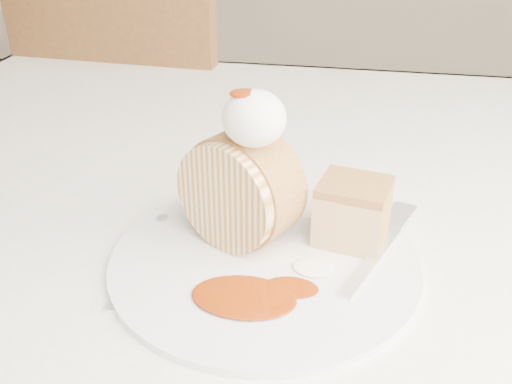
# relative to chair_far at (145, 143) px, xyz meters

# --- Properties ---
(table) EXTENTS (1.40, 0.90, 0.75)m
(table) POSITION_rel_chair_far_xyz_m (0.47, -0.52, 0.14)
(table) COLOR silver
(table) RESTS_ON ground
(chair_far) EXTENTS (0.45, 0.45, 0.91)m
(chair_far) POSITION_rel_chair_far_xyz_m (0.00, 0.00, 0.00)
(chair_far) COLOR brown
(chair_far) RESTS_ON ground
(plate) EXTENTS (0.34, 0.34, 0.01)m
(plate) POSITION_rel_chair_far_xyz_m (0.41, -0.73, 0.23)
(plate) COLOR white
(plate) RESTS_ON table
(roulade_slice) EXTENTS (0.12, 0.10, 0.11)m
(roulade_slice) POSITION_rel_chair_far_xyz_m (0.39, -0.70, 0.29)
(roulade_slice) COLOR beige
(roulade_slice) RESTS_ON plate
(cake_chunk) EXTENTS (0.07, 0.07, 0.05)m
(cake_chunk) POSITION_rel_chair_far_xyz_m (0.49, -0.68, 0.26)
(cake_chunk) COLOR #A26B3D
(cake_chunk) RESTS_ON plate
(whipped_cream) EXTENTS (0.06, 0.06, 0.05)m
(whipped_cream) POSITION_rel_chair_far_xyz_m (0.40, -0.72, 0.37)
(whipped_cream) COLOR white
(whipped_cream) RESTS_ON roulade_slice
(caramel_drizzle) EXTENTS (0.03, 0.02, 0.01)m
(caramel_drizzle) POSITION_rel_chair_far_xyz_m (0.40, -0.72, 0.40)
(caramel_drizzle) COLOR #822905
(caramel_drizzle) RESTS_ON whipped_cream
(caramel_pool) EXTENTS (0.10, 0.08, 0.00)m
(caramel_pool) POSITION_rel_chair_far_xyz_m (0.41, -0.79, 0.24)
(caramel_pool) COLOR #822905
(caramel_pool) RESTS_ON plate
(fork) EXTENTS (0.08, 0.17, 0.00)m
(fork) POSITION_rel_chair_far_xyz_m (0.51, -0.72, 0.24)
(fork) COLOR silver
(fork) RESTS_ON plate
(spoon) EXTENTS (0.03, 0.15, 0.00)m
(spoon) POSITION_rel_chair_far_xyz_m (0.30, -0.76, 0.23)
(spoon) COLOR silver
(spoon) RESTS_ON table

